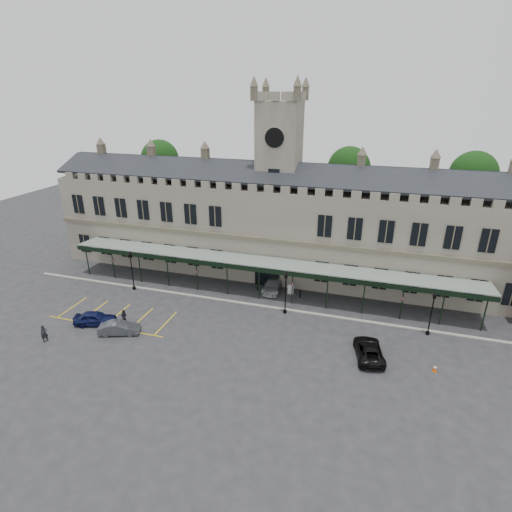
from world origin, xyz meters
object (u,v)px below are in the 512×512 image
(lamp_post_left, at_px, (132,267))
(traffic_cone, at_px, (435,368))
(car_taxi, at_px, (273,284))
(person_b, at_px, (124,316))
(sign_board, at_px, (290,290))
(person_a, at_px, (44,334))
(station_building, at_px, (278,226))
(car_van, at_px, (369,350))
(lamp_post_right, at_px, (432,309))
(car_left_a, at_px, (95,318))
(clock_tower, at_px, (279,176))
(lamp_post_mid, at_px, (286,289))
(car_left_b, at_px, (119,328))

(lamp_post_left, xyz_separation_m, traffic_cone, (34.40, -6.24, -2.73))
(car_taxi, distance_m, person_b, 17.98)
(sign_board, xyz_separation_m, person_a, (-21.10, -16.83, 0.29))
(station_building, relative_size, car_taxi, 12.08)
(car_van, bearing_deg, sign_board, -58.17)
(lamp_post_left, bearing_deg, lamp_post_right, -0.29)
(car_left_a, xyz_separation_m, person_a, (-2.74, -4.11, 0.16))
(lamp_post_left, distance_m, car_taxi, 17.56)
(sign_board, bearing_deg, person_a, -140.37)
(clock_tower, bearing_deg, car_taxi, -80.53)
(traffic_cone, distance_m, person_a, 36.99)
(clock_tower, bearing_deg, sign_board, -62.99)
(person_a, bearing_deg, lamp_post_mid, -24.91)
(sign_board, bearing_deg, car_left_b, -136.63)
(station_building, distance_m, car_van, 21.86)
(lamp_post_mid, distance_m, person_a, 24.84)
(car_left_b, height_order, car_van, car_van)
(lamp_post_left, bearing_deg, station_building, 34.72)
(car_taxi, xyz_separation_m, car_van, (12.00, -10.69, -0.02))
(clock_tower, distance_m, car_left_b, 26.30)
(car_van, distance_m, person_a, 31.47)
(person_a, bearing_deg, lamp_post_right, -36.01)
(lamp_post_left, relative_size, sign_board, 4.12)
(clock_tower, height_order, sign_board, clock_tower)
(person_b, bearing_deg, traffic_cone, 172.72)
(lamp_post_mid, relative_size, car_left_b, 1.24)
(station_building, distance_m, lamp_post_mid, 12.16)
(car_left_b, xyz_separation_m, car_van, (24.50, 3.44, 0.03))
(lamp_post_mid, height_order, car_taxi, lamp_post_mid)
(lamp_post_right, height_order, sign_board, lamp_post_right)
(lamp_post_right, height_order, traffic_cone, lamp_post_right)
(car_taxi, xyz_separation_m, person_b, (-13.30, -12.10, 0.04))
(lamp_post_mid, bearing_deg, traffic_cone, -22.04)
(station_building, xyz_separation_m, car_left_b, (-11.50, -20.04, -5.79))
(traffic_cone, height_order, person_a, person_a)
(lamp_post_right, distance_m, car_taxi, 18.51)
(person_a, bearing_deg, sign_board, -16.11)
(person_a, bearing_deg, station_building, -1.93)
(station_building, distance_m, car_taxi, 8.30)
(car_van, bearing_deg, lamp_post_mid, -42.77)
(car_left_b, height_order, person_a, person_a)
(car_taxi, bearing_deg, sign_board, -16.35)
(person_b, bearing_deg, sign_board, -152.64)
(car_taxi, relative_size, car_van, 0.98)
(car_left_a, distance_m, car_left_b, 3.59)
(clock_tower, relative_size, car_taxi, 4.99)
(clock_tower, distance_m, lamp_post_right, 23.99)
(car_van, distance_m, person_b, 25.34)
(station_building, bearing_deg, car_left_b, -119.86)
(station_building, relative_size, traffic_cone, 93.53)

